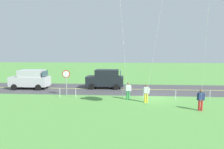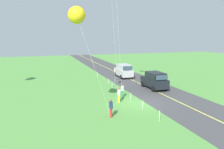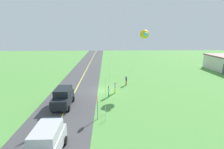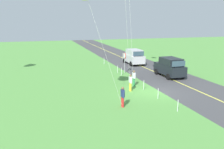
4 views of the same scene
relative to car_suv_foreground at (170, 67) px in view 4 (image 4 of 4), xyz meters
The scene contains 16 objects.
ground_plane 7.01m from the car_suv_foreground, 139.62° to the left, with size 120.00×120.00×0.10m, color #549342.
asphalt_road 5.40m from the car_suv_foreground, behind, with size 120.00×7.00×0.00m, color #424244.
road_centre_stripe 5.40m from the car_suv_foreground, behind, with size 120.00×0.16×0.00m, color #E5E04C.
car_suv_foreground is the anchor object (origin of this frame).
car_parked_east_near 8.86m from the car_suv_foreground, ahead, with size 4.40×2.12×2.24m.
stop_sign 5.61m from the car_suv_foreground, 51.72° to the left, with size 0.76×0.08×2.56m.
person_adult_near 6.21m from the car_suv_foreground, 115.41° to the left, with size 0.58×0.22×1.60m.
person_adult_companion 7.82m from the car_suv_foreground, 122.60° to the left, with size 0.58×0.22×1.60m.
person_child_watcher 11.84m from the car_suv_foreground, 132.71° to the left, with size 0.58×0.22×1.60m.
fence_post_0 11.37m from the car_suv_foreground, 152.90° to the left, with size 0.05×0.05×0.90m, color silver.
fence_post_1 8.77m from the car_suv_foreground, 143.72° to the left, with size 0.05×0.05×0.90m, color silver.
fence_post_2 6.65m from the car_suv_foreground, 128.55° to the left, with size 0.05×0.05×0.90m, color silver.
fence_post_3 5.65m from the car_suv_foreground, 112.66° to the left, with size 0.05×0.05×0.90m, color silver.
fence_post_4 5.71m from the car_suv_foreground, 65.86° to the left, with size 0.05×0.05×0.90m, color silver.
fence_post_5 6.49m from the car_suv_foreground, 53.23° to the left, with size 0.05×0.05×0.90m, color silver.
fence_post_6 11.53m from the car_suv_foreground, 26.71° to the left, with size 0.05×0.05×0.90m, color silver.
Camera 4 is at (-19.48, 10.21, 6.56)m, focal length 39.09 mm.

